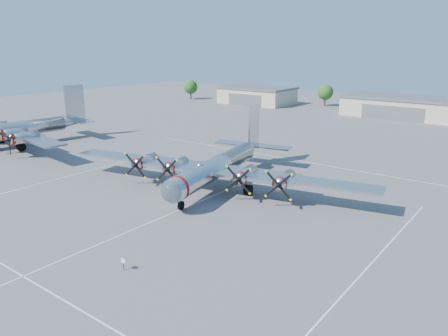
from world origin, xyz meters
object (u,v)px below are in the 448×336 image
Objects in this scene: hangar_center at (400,107)px; bomber_west at (20,145)px; tree_far_west at (191,87)px; main_bomber_b29 at (219,186)px; info_placard at (123,262)px; hangar_west at (257,95)px; tree_west at (325,92)px.

hangar_center reaches higher than bomber_west.
main_bomber_b29 is (68.05, -71.29, -4.22)m from tree_far_west.
hangar_center is 98.44m from info_placard.
hangar_center reaches higher than main_bomber_b29.
main_bomber_b29 is 1.06× the size of bomber_west.
tree_far_west is at bearing 135.20° from info_placard.
tree_west reaches higher than hangar_west.
hangar_center is 70.13m from tree_far_west.
tree_west is (45.00, 12.00, 0.00)m from tree_far_west.
info_placard is at bearing -86.64° from hangar_center.
tree_west is (-25.00, 8.04, 1.51)m from hangar_center.
tree_west is 89.56m from bomber_west.
main_bomber_b29 is at bearing -46.33° from tree_far_west.
info_placard is (30.76, -106.28, -3.48)m from tree_west.
hangar_center is 4.31× the size of tree_far_west.
info_placard is at bearing -73.86° from tree_west.
tree_far_west reaches higher than main_bomber_b29.
tree_west is at bearing 21.89° from hangar_west.
main_bomber_b29 is at bearing -91.48° from hangar_center.
main_bomber_b29 is (43.05, -75.25, -2.71)m from hangar_west.
hangar_west is 0.79× the size of hangar_center.
tree_far_west is at bearing -165.07° from tree_west.
hangar_west is 110.60m from info_placard.
main_bomber_b29 is (-1.95, -75.25, -2.71)m from hangar_center.
hangar_center is at bearing -17.82° from tree_west.
main_bomber_b29 is 45.24m from bomber_west.
hangar_west is 21.44× the size of info_placard.
tree_west is 6.30× the size of info_placard.
tree_far_west reaches higher than hangar_west.
tree_far_west is 78.26m from bomber_west.
bomber_west is at bearing 166.07° from info_placard.
hangar_west is 21.61m from tree_west.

